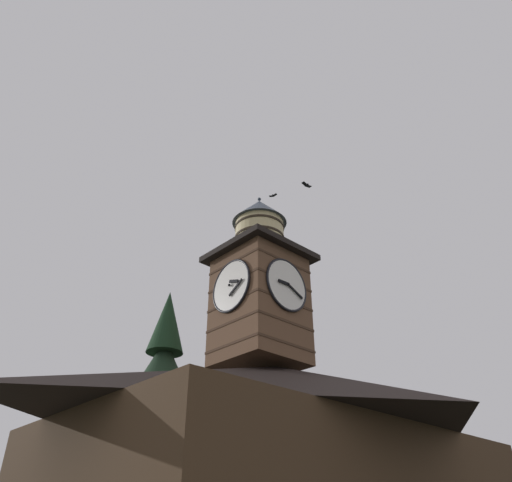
{
  "coord_description": "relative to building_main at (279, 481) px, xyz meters",
  "views": [
    {
      "loc": [
        12.55,
        13.16,
        2.38
      ],
      "look_at": [
        0.05,
        -0.34,
        13.42
      ],
      "focal_mm": 35.12,
      "sensor_mm": 36.0,
      "label": 1
    }
  ],
  "objects": [
    {
      "name": "clock_tower",
      "position": [
        0.45,
        -0.44,
        7.38
      ],
      "size": [
        3.71,
        3.71,
        7.96
      ],
      "color": "brown",
      "rests_on": "building_main"
    },
    {
      "name": "pine_tree_behind",
      "position": [
        2.1,
        -4.67,
        0.72
      ],
      "size": [
        4.91,
        4.91,
        12.14
      ],
      "color": "#473323",
      "rests_on": "ground_plane"
    },
    {
      "name": "flying_bird_low",
      "position": [
        -3.62,
        -3.59,
        15.73
      ],
      "size": [
        0.28,
        0.52,
        0.11
      ],
      "color": "black"
    },
    {
      "name": "building_main",
      "position": [
        0.0,
        0.0,
        0.0
      ],
      "size": [
        15.65,
        10.54,
        8.08
      ],
      "color": "#422F1E",
      "rests_on": "ground_plane"
    },
    {
      "name": "moon",
      "position": [
        -17.3,
        -41.96,
        12.68
      ],
      "size": [
        2.0,
        2.0,
        2.0
      ],
      "color": "silver"
    },
    {
      "name": "flying_bird_high",
      "position": [
        -5.5,
        -2.54,
        16.89
      ],
      "size": [
        0.73,
        0.3,
        0.17
      ],
      "color": "black"
    }
  ]
}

